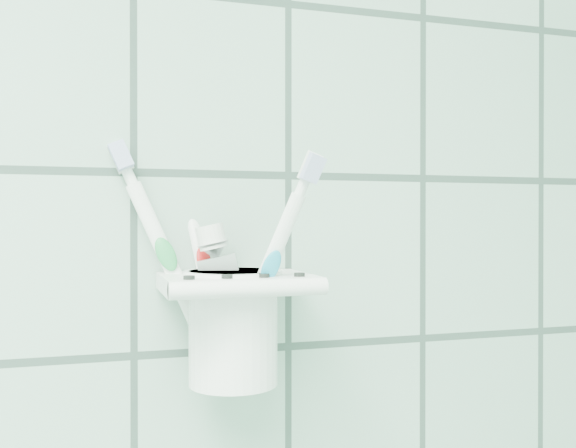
# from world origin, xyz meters

# --- Properties ---
(holder_bracket) EXTENTS (0.13, 0.10, 0.04)m
(holder_bracket) POSITION_xyz_m (0.65, 1.15, 1.32)
(holder_bracket) COLOR white
(holder_bracket) RESTS_ON wall_back
(cup) EXTENTS (0.08, 0.08, 0.10)m
(cup) POSITION_xyz_m (0.65, 1.16, 1.28)
(cup) COLOR white
(cup) RESTS_ON holder_bracket
(toothbrush_pink) EXTENTS (0.08, 0.04, 0.21)m
(toothbrush_pink) POSITION_xyz_m (0.64, 1.16, 1.35)
(toothbrush_pink) COLOR white
(toothbrush_pink) RESTS_ON cup
(toothbrush_blue) EXTENTS (0.04, 0.07, 0.19)m
(toothbrush_blue) POSITION_xyz_m (0.64, 1.16, 1.34)
(toothbrush_blue) COLOR white
(toothbrush_blue) RESTS_ON cup
(toothbrush_orange) EXTENTS (0.07, 0.05, 0.20)m
(toothbrush_orange) POSITION_xyz_m (0.64, 1.15, 1.34)
(toothbrush_orange) COLOR white
(toothbrush_orange) RESTS_ON cup
(toothpaste_tube) EXTENTS (0.06, 0.03, 0.14)m
(toothpaste_tube) POSITION_xyz_m (0.66, 1.16, 1.31)
(toothpaste_tube) COLOR silver
(toothpaste_tube) RESTS_ON cup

